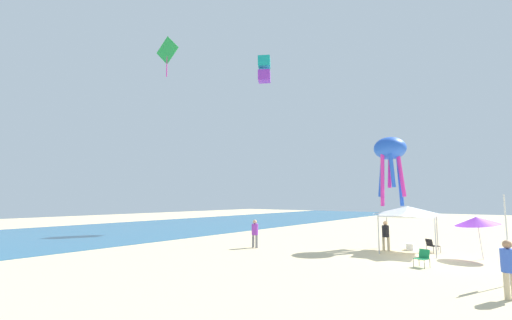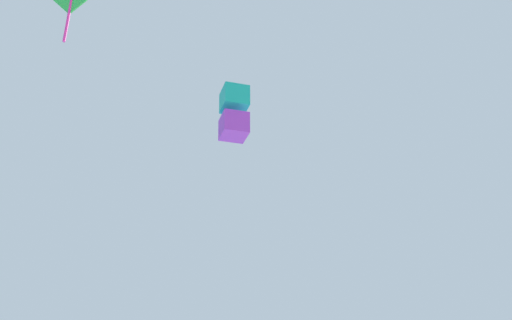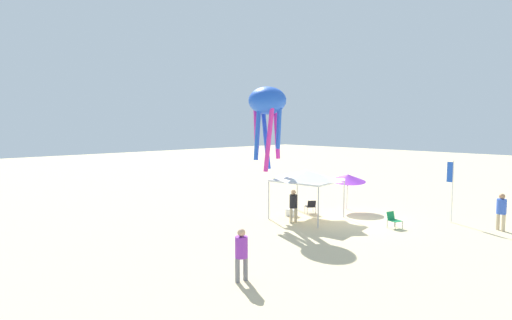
% 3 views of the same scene
% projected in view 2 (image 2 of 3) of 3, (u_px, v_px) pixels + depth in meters
% --- Properties ---
extents(kite_box_teal, '(1.89, 1.89, 2.89)m').
position_uv_depth(kite_box_teal, '(234.00, 113.00, 29.78)').
color(kite_box_teal, teal).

